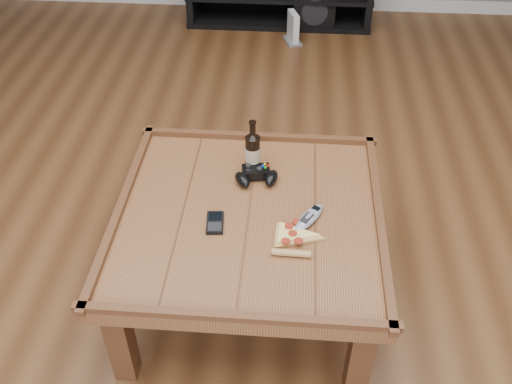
# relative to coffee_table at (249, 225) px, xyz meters

# --- Properties ---
(ground) EXTENTS (6.00, 6.00, 0.00)m
(ground) POSITION_rel_coffee_table_xyz_m (0.00, 0.00, -0.39)
(ground) COLOR #4B2B15
(ground) RESTS_ON ground
(baseboard) EXTENTS (5.00, 0.02, 0.10)m
(baseboard) POSITION_rel_coffee_table_xyz_m (0.00, 2.99, -0.34)
(baseboard) COLOR silver
(baseboard) RESTS_ON ground
(coffee_table) EXTENTS (1.03, 1.03, 0.48)m
(coffee_table) POSITION_rel_coffee_table_xyz_m (0.00, 0.00, 0.00)
(coffee_table) COLOR #5B301A
(coffee_table) RESTS_ON ground
(beer_bottle) EXTENTS (0.06, 0.06, 0.23)m
(beer_bottle) POSITION_rel_coffee_table_xyz_m (-0.01, 0.27, 0.15)
(beer_bottle) COLOR black
(beer_bottle) RESTS_ON coffee_table
(game_controller) EXTENTS (0.19, 0.14, 0.05)m
(game_controller) POSITION_rel_coffee_table_xyz_m (0.01, 0.20, 0.08)
(game_controller) COLOR black
(game_controller) RESTS_ON coffee_table
(pizza_slice) EXTENTS (0.16, 0.25, 0.03)m
(pizza_slice) POSITION_rel_coffee_table_xyz_m (0.17, -0.12, 0.07)
(pizza_slice) COLOR tan
(pizza_slice) RESTS_ON coffee_table
(smartphone) EXTENTS (0.07, 0.12, 0.02)m
(smartphone) POSITION_rel_coffee_table_xyz_m (-0.12, -0.07, 0.07)
(smartphone) COLOR black
(smartphone) RESTS_ON coffee_table
(remote_control) EXTENTS (0.14, 0.18, 0.03)m
(remote_control) POSITION_rel_coffee_table_xyz_m (0.23, -0.02, 0.07)
(remote_control) COLOR gray
(remote_control) RESTS_ON coffee_table
(subwoofer) EXTENTS (0.34, 0.34, 0.31)m
(subwoofer) POSITION_rel_coffee_table_xyz_m (0.26, 2.69, -0.24)
(subwoofer) COLOR black
(subwoofer) RESTS_ON ground
(game_console) EXTENTS (0.15, 0.20, 0.22)m
(game_console) POSITION_rel_coffee_table_xyz_m (0.12, 2.37, -0.29)
(game_console) COLOR slate
(game_console) RESTS_ON ground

